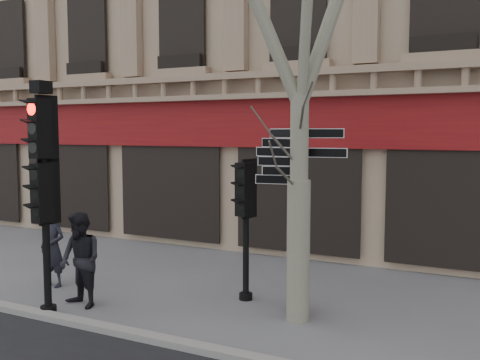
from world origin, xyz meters
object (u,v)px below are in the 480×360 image
(pedestrian_a, at_px, (53,247))
(pedestrian_b, at_px, (80,260))
(traffic_signal_secondary, at_px, (246,205))
(fingerpost, at_px, (300,158))
(traffic_signal_main, at_px, (44,169))

(pedestrian_a, xyz_separation_m, pedestrian_b, (1.53, -0.78, 0.06))
(traffic_signal_secondary, height_order, pedestrian_a, traffic_signal_secondary)
(fingerpost, height_order, pedestrian_a, fingerpost)
(pedestrian_a, bearing_deg, traffic_signal_main, -47.41)
(traffic_signal_main, distance_m, pedestrian_b, 1.89)
(traffic_signal_main, height_order, pedestrian_b, traffic_signal_main)
(traffic_signal_main, distance_m, traffic_signal_secondary, 3.85)
(traffic_signal_main, height_order, traffic_signal_secondary, traffic_signal_main)
(traffic_signal_secondary, bearing_deg, pedestrian_b, -135.12)
(traffic_signal_main, relative_size, pedestrian_a, 2.48)
(traffic_signal_main, bearing_deg, pedestrian_b, 70.63)
(traffic_signal_secondary, bearing_deg, traffic_signal_main, -129.99)
(fingerpost, xyz_separation_m, traffic_signal_secondary, (-1.20, 0.22, -0.96))
(fingerpost, relative_size, pedestrian_a, 2.50)
(fingerpost, relative_size, pedestrian_b, 2.35)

